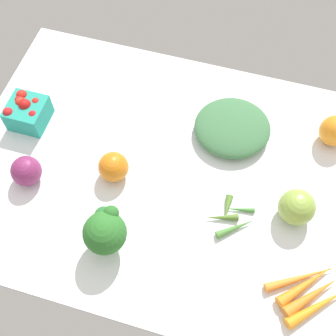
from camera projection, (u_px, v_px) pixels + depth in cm
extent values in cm
cube|color=white|center=(168.00, 174.00, 112.77)|extent=(104.00, 76.00, 2.00)
cylinder|color=#9CC985|center=(108.00, 241.00, 101.07)|extent=(3.61, 3.61, 3.53)
sphere|color=#2D702A|center=(105.00, 233.00, 96.32)|extent=(9.79, 9.79, 9.79)
sphere|color=#28692E|center=(104.00, 216.00, 97.82)|extent=(4.20, 4.20, 4.20)
sphere|color=#2A6B28|center=(111.00, 213.00, 96.04)|extent=(3.53, 3.53, 3.53)
sphere|color=#336A2F|center=(101.00, 217.00, 98.21)|extent=(3.05, 3.05, 3.05)
cone|color=#557A2F|center=(222.00, 218.00, 104.91)|extent=(8.09, 3.87, 1.71)
cone|color=#578533|center=(227.00, 207.00, 106.12)|extent=(2.06, 6.06, 1.87)
cone|color=#407F36|center=(240.00, 210.00, 106.18)|extent=(7.21, 2.55, 1.21)
cone|color=#498337|center=(236.00, 228.00, 103.60)|extent=(8.90, 7.68, 1.81)
ellipsoid|color=#3E7447|center=(232.00, 127.00, 115.52)|extent=(25.20, 24.70, 4.94)
cone|color=orange|center=(318.00, 306.00, 94.44)|extent=(13.37, 12.88, 2.65)
cone|color=orange|center=(312.00, 295.00, 95.50)|extent=(12.12, 12.54, 2.76)
cone|color=orange|center=(306.00, 285.00, 96.71)|extent=(12.16, 12.95, 2.64)
cone|color=orange|center=(301.00, 278.00, 97.73)|extent=(15.72, 10.92, 2.10)
cube|color=teal|center=(28.00, 113.00, 116.71)|extent=(9.61, 9.61, 6.64)
sphere|color=red|center=(20.00, 101.00, 115.51)|extent=(3.04, 3.04, 3.04)
sphere|color=red|center=(25.00, 105.00, 114.18)|extent=(3.30, 3.30, 3.30)
sphere|color=red|center=(36.00, 102.00, 115.29)|extent=(2.41, 2.41, 2.41)
sphere|color=red|center=(33.00, 115.00, 113.30)|extent=(2.46, 2.46, 2.46)
sphere|color=red|center=(8.00, 112.00, 113.10)|extent=(2.62, 2.62, 2.62)
sphere|color=red|center=(21.00, 103.00, 114.90)|extent=(2.81, 2.81, 2.81)
sphere|color=red|center=(22.00, 95.00, 115.79)|extent=(2.94, 2.94, 2.94)
sphere|color=orange|center=(113.00, 167.00, 108.27)|extent=(7.56, 7.56, 7.56)
sphere|color=#8CAE45|center=(297.00, 207.00, 102.43)|extent=(8.66, 8.66, 8.66)
ellipsoid|color=orange|center=(334.00, 131.00, 112.86)|extent=(10.72, 10.72, 8.53)
sphere|color=#7E295B|center=(26.00, 171.00, 107.75)|extent=(7.52, 7.52, 7.52)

